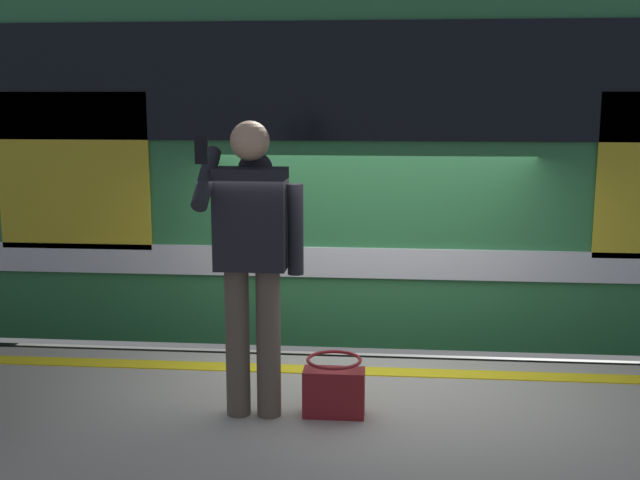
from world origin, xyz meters
The scene contains 6 objects.
safety_line centered at (0.00, 0.30, 1.12)m, with size 12.91×0.16×0.01m, color yellow.
track_rail_near centered at (0.00, -1.52, 0.08)m, with size 17.12×0.08×0.16m, color slate.
track_rail_far centered at (0.00, -2.96, 0.08)m, with size 17.12×0.08×0.16m, color slate.
train_carriage centered at (0.04, -2.23, 2.62)m, with size 13.44×3.03×4.16m.
passenger centered at (0.63, 1.08, 2.13)m, with size 0.57×0.55×1.70m.
handbag centered at (0.16, 1.06, 1.28)m, with size 0.36×0.32×0.35m.
Camera 1 is at (-0.16, 5.46, 2.96)m, focal length 44.89 mm.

